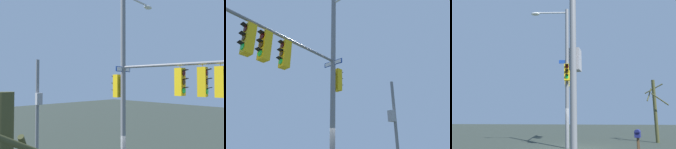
# 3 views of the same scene
# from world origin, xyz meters

# --- Properties ---
(main_signal_pole_assembly) EXTENTS (3.11, 6.13, 9.52)m
(main_signal_pole_assembly) POSITION_xyz_m (-0.67, 1.45, 5.17)
(main_signal_pole_assembly) COLOR slate
(main_signal_pole_assembly) RESTS_ON ground
(secondary_pole_assembly) EXTENTS (0.43, 0.69, 6.54)m
(secondary_pole_assembly) POSITION_xyz_m (0.35, -6.85, 3.45)
(secondary_pole_assembly) COLOR slate
(secondary_pole_assembly) RESTS_ON ground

